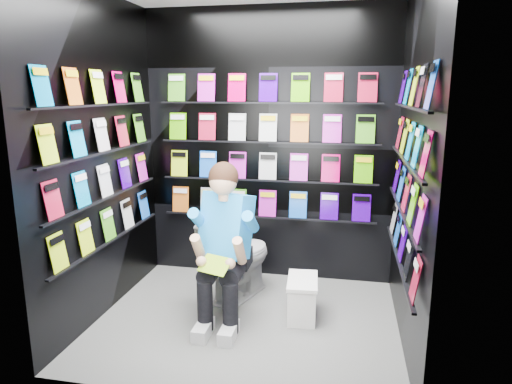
# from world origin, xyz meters

# --- Properties ---
(floor) EXTENTS (2.40, 2.40, 0.00)m
(floor) POSITION_xyz_m (0.00, 0.00, 0.00)
(floor) COLOR slate
(floor) RESTS_ON ground
(wall_back) EXTENTS (2.40, 0.04, 2.60)m
(wall_back) POSITION_xyz_m (0.00, 1.00, 1.30)
(wall_back) COLOR black
(wall_back) RESTS_ON floor
(wall_front) EXTENTS (2.40, 0.04, 2.60)m
(wall_front) POSITION_xyz_m (0.00, -1.00, 1.30)
(wall_front) COLOR black
(wall_front) RESTS_ON floor
(wall_left) EXTENTS (0.04, 2.00, 2.60)m
(wall_left) POSITION_xyz_m (-1.20, 0.00, 1.30)
(wall_left) COLOR black
(wall_left) RESTS_ON floor
(wall_right) EXTENTS (0.04, 2.00, 2.60)m
(wall_right) POSITION_xyz_m (1.20, 0.00, 1.30)
(wall_right) COLOR black
(wall_right) RESTS_ON floor
(comics_back) EXTENTS (2.10, 0.06, 1.37)m
(comics_back) POSITION_xyz_m (0.00, 0.97, 1.31)
(comics_back) COLOR #CA0057
(comics_back) RESTS_ON wall_back
(comics_left) EXTENTS (0.06, 1.70, 1.37)m
(comics_left) POSITION_xyz_m (-1.17, 0.00, 1.31)
(comics_left) COLOR #CA0057
(comics_left) RESTS_ON wall_left
(comics_right) EXTENTS (0.06, 1.70, 1.37)m
(comics_right) POSITION_xyz_m (1.17, 0.00, 1.31)
(comics_right) COLOR #CA0057
(comics_right) RESTS_ON wall_right
(toilet) EXTENTS (0.64, 0.85, 0.73)m
(toilet) POSITION_xyz_m (-0.17, 0.45, 0.37)
(toilet) COLOR white
(toilet) RESTS_ON floor
(longbox) EXTENTS (0.25, 0.42, 0.30)m
(longbox) POSITION_xyz_m (0.43, 0.16, 0.15)
(longbox) COLOR white
(longbox) RESTS_ON floor
(longbox_lid) EXTENTS (0.27, 0.44, 0.03)m
(longbox_lid) POSITION_xyz_m (0.43, 0.16, 0.32)
(longbox_lid) COLOR white
(longbox_lid) RESTS_ON longbox
(reader) EXTENTS (0.75, 0.89, 1.41)m
(reader) POSITION_xyz_m (-0.17, 0.07, 0.77)
(reader) COLOR #2091EE
(reader) RESTS_ON toilet
(held_comic) EXTENTS (0.27, 0.21, 0.10)m
(held_comic) POSITION_xyz_m (-0.17, -0.28, 0.58)
(held_comic) COLOR green
(held_comic) RESTS_ON reader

